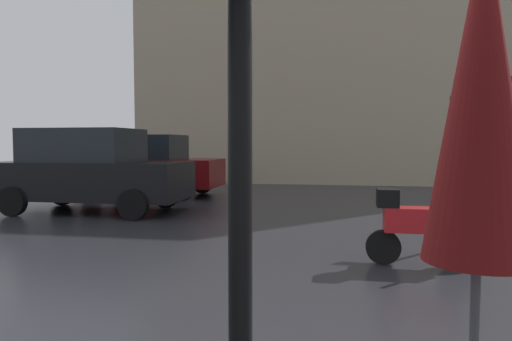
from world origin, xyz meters
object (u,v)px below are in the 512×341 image
object	(u,v)px
parked_scooter	(416,224)
folded_patio_umbrella_near	(481,110)
parked_car_right	(91,170)
parked_car_left	(147,165)
street_signpost	(483,136)

from	to	relation	value
parked_scooter	folded_patio_umbrella_near	bearing A→B (deg)	-78.85
folded_patio_umbrella_near	parked_car_right	distance (m)	10.24
parked_car_right	parked_scooter	bearing A→B (deg)	159.86
parked_car_left	parked_car_right	xyz separation A→B (m)	(0.06, -3.37, 0.04)
parked_car_right	parked_car_left	bearing A→B (deg)	-80.83
parked_car_left	street_signpost	xyz separation A→B (m)	(8.13, -5.12, 0.79)
folded_patio_umbrella_near	parked_car_right	world-z (taller)	folded_patio_umbrella_near
parked_car_left	street_signpost	size ratio (longest dim) A/B	1.52
parked_scooter	parked_car_left	bearing A→B (deg)	151.74
parked_car_right	street_signpost	xyz separation A→B (m)	(8.07, -1.75, 0.75)
street_signpost	parked_car_right	bearing A→B (deg)	167.74
folded_patio_umbrella_near	parked_car_left	world-z (taller)	folded_patio_umbrella_near
parked_scooter	parked_car_left	distance (m)	9.77
street_signpost	parked_car_left	bearing A→B (deg)	147.79
parked_car_left	parked_car_right	distance (m)	3.37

